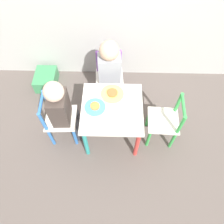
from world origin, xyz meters
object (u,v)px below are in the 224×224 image
object	(u,v)px
chair_green	(165,122)
child_left	(62,108)
plate_left	(95,107)
child_back	(109,69)
chair_blue	(59,119)
plate_back	(112,93)
chair_purple	(109,78)
kids_table	(112,113)
storage_bin	(46,79)

from	to	relation	value
chair_green	child_left	distance (m)	0.88
child_left	plate_left	world-z (taller)	child_left
child_back	plate_left	world-z (taller)	child_back
chair_blue	plate_back	world-z (taller)	chair_blue
chair_purple	chair_green	xyz separation A→B (m)	(0.50, -0.48, 0.00)
chair_green	child_back	xyz separation A→B (m)	(-0.49, 0.42, 0.19)
kids_table	chair_blue	bearing A→B (deg)	-177.62
plate_left	kids_table	bearing A→B (deg)	-0.00
plate_back	storage_bin	distance (m)	0.94
plate_back	chair_green	bearing A→B (deg)	-18.91
chair_purple	child_left	size ratio (longest dim) A/B	0.72
storage_bin	child_back	bearing A→B (deg)	-15.24
chair_blue	child_back	world-z (taller)	child_back
chair_purple	plate_back	bearing A→B (deg)	-88.12
child_back	storage_bin	bearing A→B (deg)	160.23
kids_table	plate_back	xyz separation A→B (m)	(0.00, 0.14, 0.09)
chair_purple	kids_table	bearing A→B (deg)	-90.00
child_back	kids_table	bearing A→B (deg)	-90.00
child_back	storage_bin	xyz separation A→B (m)	(-0.70, 0.19, -0.38)
plate_left	storage_bin	bearing A→B (deg)	135.32
child_back	plate_back	bearing A→B (deg)	-87.69
kids_table	storage_bin	bearing A→B (deg)	141.14
plate_back	storage_bin	size ratio (longest dim) A/B	0.68
child_left	plate_left	xyz separation A→B (m)	(0.26, 0.02, 0.01)
child_back	plate_left	bearing A→B (deg)	-109.12
child_left	storage_bin	size ratio (longest dim) A/B	2.62
child_left	chair_blue	bearing A→B (deg)	90.00
plate_left	storage_bin	world-z (taller)	plate_left
child_left	plate_left	size ratio (longest dim) A/B	4.34
child_left	plate_back	bearing A→B (deg)	-71.51
chair_purple	storage_bin	distance (m)	0.73
child_back	plate_back	distance (m)	0.27
child_back	child_left	world-z (taller)	child_back
chair_purple	child_back	xyz separation A→B (m)	(0.00, -0.06, 0.19)
plate_back	plate_left	size ratio (longest dim) A/B	1.13
storage_bin	chair_purple	bearing A→B (deg)	-10.56
child_back	child_left	bearing A→B (deg)	-135.99
plate_back	storage_bin	world-z (taller)	plate_back
storage_bin	chair_green	bearing A→B (deg)	-27.17
chair_blue	child_left	size ratio (longest dim) A/B	0.72
chair_purple	child_left	distance (m)	0.62
chair_blue	storage_bin	bearing A→B (deg)	21.59
child_left	child_back	bearing A→B (deg)	-43.84
kids_table	child_left	distance (m)	0.41
chair_blue	chair_green	world-z (taller)	same
child_back	plate_left	xyz separation A→B (m)	(-0.10, -0.40, -0.00)
storage_bin	child_left	bearing A→B (deg)	-61.22
kids_table	chair_purple	distance (m)	0.47
chair_purple	storage_bin	xyz separation A→B (m)	(-0.69, 0.13, -0.19)
kids_table	child_left	bearing A→B (deg)	-177.62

